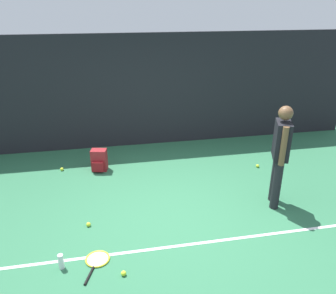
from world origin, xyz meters
TOP-DOWN VIEW (x-y plane):
  - ground_plane at (0.00, 0.00)m, footprint 12.00×12.00m
  - back_fence at (0.00, 3.00)m, footprint 10.00×0.10m
  - court_line at (0.00, -0.77)m, footprint 9.00×0.05m
  - tennis_player at (1.72, -0.01)m, footprint 0.35×0.50m
  - tennis_racket at (-1.19, -0.86)m, footprint 0.41×0.64m
  - backpack at (-1.13, 1.77)m, footprint 0.34×0.33m
  - tennis_ball_near_player at (-0.86, -1.17)m, footprint 0.07×0.07m
  - tennis_ball_by_fence at (-1.88, 1.90)m, footprint 0.07×0.07m
  - tennis_ball_mid_court at (-1.32, -0.07)m, footprint 0.07×0.07m
  - tennis_ball_far_left at (2.04, 1.29)m, footprint 0.07×0.07m
  - water_bottle at (-1.63, -0.90)m, footprint 0.07×0.07m

SIDE VIEW (x-z plane):
  - ground_plane at x=0.00m, z-range 0.00..0.00m
  - court_line at x=0.00m, z-range 0.00..0.00m
  - tennis_racket at x=-1.19m, z-range 0.00..0.03m
  - tennis_ball_near_player at x=-0.86m, z-range 0.00..0.07m
  - tennis_ball_by_fence at x=-1.88m, z-range 0.00..0.07m
  - tennis_ball_mid_court at x=-1.32m, z-range 0.00..0.07m
  - tennis_ball_far_left at x=2.04m, z-range 0.00..0.07m
  - water_bottle at x=-1.63m, z-range 0.00..0.21m
  - backpack at x=-1.13m, z-range -0.01..0.43m
  - tennis_player at x=1.72m, z-range 0.12..1.82m
  - back_fence at x=0.00m, z-range 0.00..2.53m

